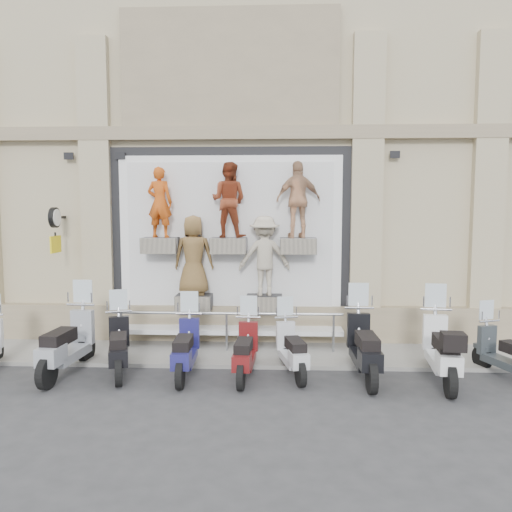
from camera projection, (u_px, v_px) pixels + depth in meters
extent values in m
plane|color=#313134|center=(215.00, 387.00, 8.83)|extent=(90.00, 90.00, 0.00)
cube|color=gray|center=(227.00, 351.00, 10.92)|extent=(16.00, 2.20, 0.08)
cube|color=black|center=(230.00, 241.00, 11.54)|extent=(5.60, 0.10, 4.30)
cube|color=white|center=(230.00, 241.00, 11.48)|extent=(5.10, 0.06, 3.90)
cube|color=white|center=(230.00, 241.00, 11.44)|extent=(4.70, 0.04, 3.60)
cube|color=white|center=(229.00, 329.00, 11.33)|extent=(5.10, 0.75, 0.10)
cube|color=#28282B|center=(160.00, 245.00, 11.25)|extent=(0.80, 0.50, 0.35)
imported|color=#DC5615|center=(160.00, 202.00, 11.16)|extent=(0.63, 0.47, 1.58)
cube|color=#28282B|center=(229.00, 245.00, 11.18)|extent=(0.80, 0.50, 0.35)
imported|color=maroon|center=(229.00, 200.00, 11.09)|extent=(0.96, 0.83, 1.67)
cube|color=#28282B|center=(298.00, 246.00, 11.12)|extent=(0.80, 0.50, 0.35)
imported|color=tan|center=(298.00, 200.00, 11.02)|extent=(1.06, 0.62, 1.70)
cube|color=#28282B|center=(194.00, 302.00, 11.34)|extent=(0.80, 0.50, 0.35)
imported|color=brown|center=(194.00, 255.00, 11.24)|extent=(0.90, 0.61, 1.80)
cube|color=#28282B|center=(264.00, 303.00, 11.27)|extent=(0.80, 0.50, 0.35)
imported|color=beige|center=(264.00, 256.00, 11.17)|extent=(1.23, 0.80, 1.79)
cube|color=black|center=(60.00, 217.00, 11.42)|extent=(0.06, 0.56, 0.06)
cylinder|color=black|center=(55.00, 218.00, 11.15)|extent=(0.10, 0.46, 0.46)
cube|color=yellow|center=(56.00, 244.00, 11.21)|extent=(0.04, 0.50, 0.38)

